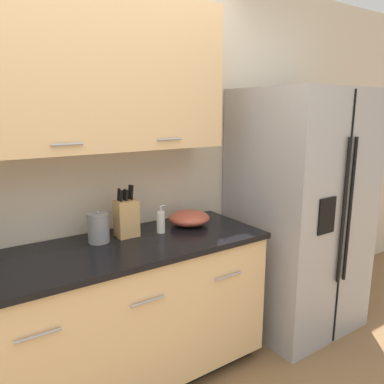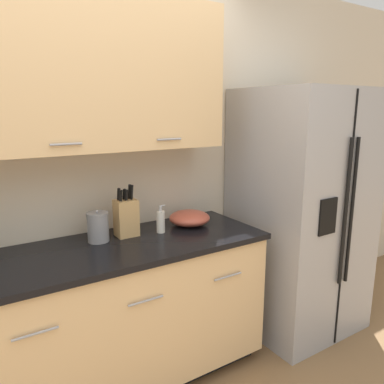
{
  "view_description": "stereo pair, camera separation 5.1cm",
  "coord_description": "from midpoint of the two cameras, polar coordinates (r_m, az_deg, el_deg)",
  "views": [
    {
      "loc": [
        -0.62,
        -0.92,
        1.68
      ],
      "look_at": [
        0.67,
        1.0,
        1.16
      ],
      "focal_mm": 35.0,
      "sensor_mm": 36.0,
      "label": 1
    },
    {
      "loc": [
        -0.58,
        -0.95,
        1.68
      ],
      "look_at": [
        0.67,
        1.0,
        1.16
      ],
      "focal_mm": 35.0,
      "sensor_mm": 36.0,
      "label": 2
    }
  ],
  "objects": [
    {
      "name": "wall_back",
      "position": [
        2.31,
        -18.3,
        6.67
      ],
      "size": [
        10.0,
        0.39,
        2.6
      ],
      "color": "beige",
      "rests_on": "ground_plane"
    },
    {
      "name": "counter_unit",
      "position": [
        2.34,
        -16.24,
        -19.27
      ],
      "size": [
        2.28,
        0.64,
        0.91
      ],
      "color": "black",
      "rests_on": "ground_plane"
    },
    {
      "name": "refrigerator",
      "position": [
        2.98,
        16.66,
        -2.95
      ],
      "size": [
        0.87,
        0.81,
        1.82
      ],
      "color": "#9E9EA0",
      "rests_on": "ground_plane"
    },
    {
      "name": "knife_block",
      "position": [
        2.32,
        -9.38,
        -3.75
      ],
      "size": [
        0.13,
        0.11,
        0.32
      ],
      "color": "tan",
      "rests_on": "counter_unit"
    },
    {
      "name": "soap_dispenser",
      "position": [
        2.37,
        -4.19,
        -4.5
      ],
      "size": [
        0.06,
        0.05,
        0.18
      ],
      "color": "silver",
      "rests_on": "counter_unit"
    },
    {
      "name": "steel_canister",
      "position": [
        2.26,
        -13.51,
        -5.2
      ],
      "size": [
        0.13,
        0.13,
        0.19
      ],
      "color": "gray",
      "rests_on": "counter_unit"
    },
    {
      "name": "mixing_bowl",
      "position": [
        2.52,
        0.2,
        -3.98
      ],
      "size": [
        0.27,
        0.27,
        0.1
      ],
      "color": "#B24C38",
      "rests_on": "counter_unit"
    }
  ]
}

